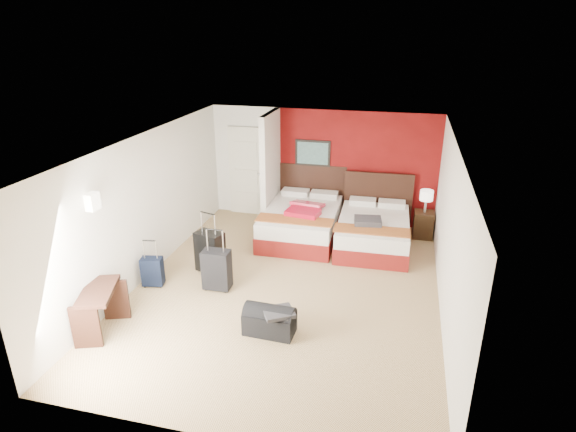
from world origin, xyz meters
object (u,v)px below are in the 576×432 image
(table_lamp, at_px, (426,201))
(suitcase_charcoal, at_px, (217,271))
(nightstand, at_px, (423,225))
(duffel_bag, at_px, (270,322))
(suitcase_black, at_px, (210,253))
(bed_right, at_px, (373,233))
(suitcase_navy, at_px, (153,273))
(bed_left, at_px, (301,223))
(red_suitcase_open, at_px, (305,209))
(desk, at_px, (101,311))

(table_lamp, distance_m, suitcase_charcoal, 4.57)
(nightstand, bearing_deg, duffel_bag, -119.28)
(nightstand, distance_m, suitcase_black, 4.49)
(bed_right, distance_m, suitcase_charcoal, 3.34)
(suitcase_charcoal, bearing_deg, suitcase_navy, -172.94)
(suitcase_navy, bearing_deg, suitcase_charcoal, -2.99)
(bed_right, distance_m, suitcase_navy, 4.30)
(bed_left, distance_m, suitcase_charcoal, 2.57)
(red_suitcase_open, xyz_separation_m, suitcase_black, (-1.36, -1.76, -0.32))
(red_suitcase_open, height_order, desk, red_suitcase_open)
(suitcase_charcoal, bearing_deg, table_lamp, 40.45)
(suitcase_black, bearing_deg, nightstand, 49.97)
(red_suitcase_open, bearing_deg, suitcase_charcoal, -105.37)
(desk, bearing_deg, nightstand, 25.96)
(bed_right, xyz_separation_m, table_lamp, (0.98, 0.72, 0.50))
(nightstand, relative_size, duffel_bag, 0.77)
(table_lamp, bearing_deg, bed_right, -143.73)
(red_suitcase_open, xyz_separation_m, table_lamp, (2.37, 0.73, 0.11))
(suitcase_charcoal, bearing_deg, duffel_bag, -40.85)
(bed_right, relative_size, duffel_bag, 2.72)
(suitcase_charcoal, xyz_separation_m, duffel_bag, (1.20, -0.99, -0.15))
(duffel_bag, bearing_deg, nightstand, 63.92)
(bed_right, bearing_deg, red_suitcase_open, 178.56)
(table_lamp, bearing_deg, nightstand, 0.00)
(bed_right, relative_size, desk, 2.32)
(table_lamp, xyz_separation_m, suitcase_black, (-3.74, -2.49, -0.43))
(red_suitcase_open, distance_m, desk, 4.44)
(red_suitcase_open, height_order, suitcase_charcoal, red_suitcase_open)
(bed_right, bearing_deg, duffel_bag, -111.91)
(table_lamp, bearing_deg, suitcase_navy, -144.63)
(duffel_bag, bearing_deg, desk, -163.80)
(bed_right, xyz_separation_m, duffel_bag, (-1.21, -3.30, -0.11))
(duffel_bag, bearing_deg, bed_left, 97.22)
(red_suitcase_open, bearing_deg, desk, -110.77)
(bed_left, height_order, desk, desk)
(bed_right, relative_size, suitcase_charcoal, 2.94)
(suitcase_black, bearing_deg, bed_left, 72.10)
(bed_right, xyz_separation_m, suitcase_charcoal, (-2.41, -2.31, 0.04))
(suitcase_black, relative_size, suitcase_charcoal, 1.09)
(suitcase_charcoal, bearing_deg, red_suitcase_open, 64.75)
(bed_left, distance_m, suitcase_black, 2.25)
(nightstand, distance_m, desk, 6.45)
(bed_right, distance_m, red_suitcase_open, 1.44)
(table_lamp, relative_size, duffel_bag, 0.65)
(nightstand, distance_m, duffel_bag, 4.58)
(nightstand, bearing_deg, bed_right, -144.33)
(bed_left, relative_size, red_suitcase_open, 2.35)
(table_lamp, height_order, suitcase_black, table_lamp)
(bed_right, height_order, table_lamp, table_lamp)
(bed_right, bearing_deg, bed_left, 174.70)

